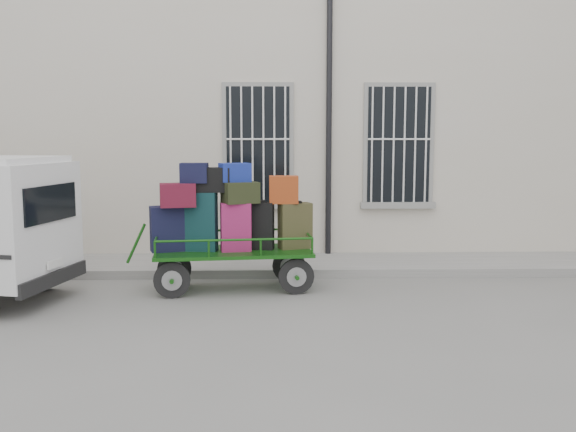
# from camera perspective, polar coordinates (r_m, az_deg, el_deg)

# --- Properties ---
(ground) EXTENTS (80.00, 80.00, 0.00)m
(ground) POSITION_cam_1_polar(r_m,az_deg,el_deg) (9.65, -0.60, -7.35)
(ground) COLOR slate
(ground) RESTS_ON ground
(building) EXTENTS (24.00, 5.15, 6.00)m
(building) POSITION_cam_1_polar(r_m,az_deg,el_deg) (14.86, -0.92, 9.34)
(building) COLOR beige
(building) RESTS_ON ground
(sidewalk) EXTENTS (24.00, 1.70, 0.15)m
(sidewalk) POSITION_cam_1_polar(r_m,az_deg,el_deg) (11.78, -0.75, -4.35)
(sidewalk) COLOR gray
(sidewalk) RESTS_ON ground
(luggage_cart) EXTENTS (2.91, 1.36, 2.00)m
(luggage_cart) POSITION_cam_1_polar(r_m,az_deg,el_deg) (10.05, -5.30, -0.63)
(luggage_cart) COLOR black
(luggage_cart) RESTS_ON ground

